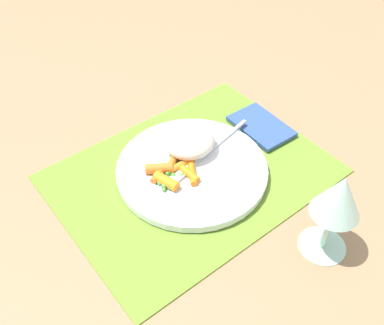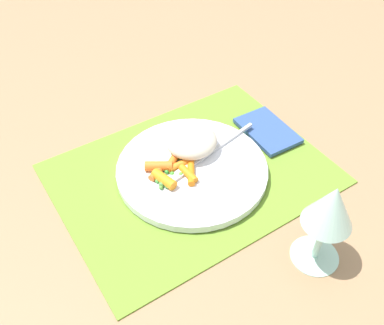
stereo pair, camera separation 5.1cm
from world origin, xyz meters
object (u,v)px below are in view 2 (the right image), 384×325
Objects in this scene: carrot_portion at (171,171)px; napkin at (267,130)px; wine_glass at (330,210)px; fork at (205,156)px; plate at (192,169)px; rice_mound at (191,141)px.

carrot_portion is 0.75× the size of napkin.
carrot_portion is 0.28m from wine_glass.
fork is at bearing -178.90° from carrot_portion.
fork reaches higher than plate.
wine_glass is at bearing 96.83° from fork.
fork is (-0.01, 0.03, -0.02)m from rice_mound.
plate is 1.28× the size of fork.
wine_glass reaches higher than plate.
carrot_portion is (0.06, 0.03, -0.01)m from rice_mound.
wine_glass is (-0.06, 0.24, 0.10)m from plate.
rice_mound is 1.02× the size of carrot_portion.
wine_glass reaches higher than fork.
plate is 0.04m from carrot_portion.
rice_mound is 0.29m from wine_glass.
rice_mound is 0.77× the size of napkin.
fork is 1.72× the size of napkin.
plate is 2.19× the size of napkin.
carrot_portion reaches higher than fork.
rice_mound reaches higher than plate.
plate is 0.27m from wine_glass.
napkin is (-0.12, -0.26, -0.10)m from wine_glass.
napkin is (-0.18, -0.01, -0.00)m from plate.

